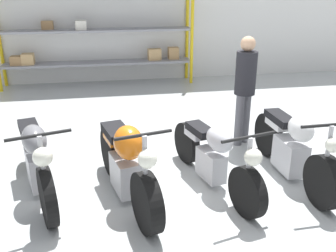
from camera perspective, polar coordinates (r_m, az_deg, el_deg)
name	(u,v)px	position (r m, az deg, el deg)	size (l,w,h in m)	color
ground_plane	(173,188)	(4.85, 0.84, -9.43)	(30.00, 30.00, 0.00)	#B2B7B7
back_wall	(131,10)	(9.93, -5.68, 17.23)	(30.00, 0.08, 3.60)	white
shelving_rack	(94,33)	(9.59, -11.17, 13.74)	(4.75, 0.63, 2.65)	yellow
motorcycle_grey	(36,159)	(4.82, -19.45, -4.70)	(0.86, 2.08, 1.04)	black
motorcycle_orange	(127,164)	(4.46, -6.34, -5.72)	(0.74, 2.03, 1.09)	black
motorcycle_silver	(214,156)	(4.75, 7.01, -4.54)	(0.81, 2.05, 0.96)	black
motorcycle_white	(293,148)	(5.21, 18.45, -3.14)	(0.70, 2.10, 1.02)	black
person_browsing	(245,83)	(5.92, 11.68, 6.50)	(0.44, 0.44, 1.72)	#595960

